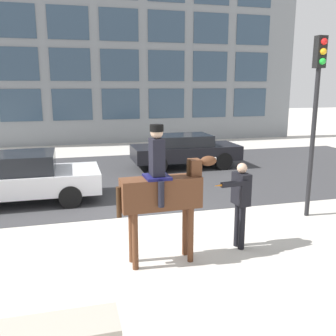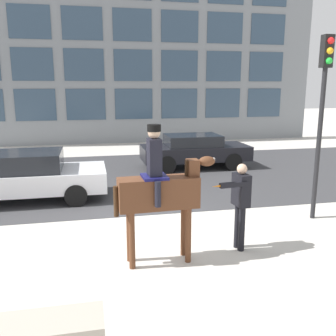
% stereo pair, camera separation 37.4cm
% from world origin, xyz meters
% --- Properties ---
extents(ground_plane, '(80.00, 80.00, 0.00)m').
position_xyz_m(ground_plane, '(0.00, 0.00, 0.00)').
color(ground_plane, beige).
extents(road_surface, '(23.93, 8.50, 0.01)m').
position_xyz_m(road_surface, '(0.00, 4.75, 0.00)').
color(road_surface, '#38383A').
rests_on(road_surface, ground_plane).
extents(office_building_facade, '(23.93, 0.33, 14.32)m').
position_xyz_m(office_building_facade, '(0.00, 12.99, 7.17)').
color(office_building_facade, gray).
rests_on(office_building_facade, ground_plane).
extents(mounted_horse_lead, '(1.87, 0.65, 2.56)m').
position_xyz_m(mounted_horse_lead, '(0.01, -2.02, 1.38)').
color(mounted_horse_lead, '#59331E').
rests_on(mounted_horse_lead, ground_plane).
extents(pedestrian_bystander, '(0.82, 0.50, 1.75)m').
position_xyz_m(pedestrian_bystander, '(1.64, -1.83, 1.03)').
color(pedestrian_bystander, black).
rests_on(pedestrian_bystander, ground_plane).
extents(street_car_near_lane, '(4.42, 1.93, 1.39)m').
position_xyz_m(street_car_near_lane, '(-3.02, 2.51, 0.72)').
color(street_car_near_lane, silver).
rests_on(street_car_near_lane, ground_plane).
extents(street_car_far_lane, '(4.21, 1.79, 1.32)m').
position_xyz_m(street_car_far_lane, '(2.85, 5.71, 0.71)').
color(street_car_far_lane, black).
rests_on(street_car_far_lane, ground_plane).
extents(traffic_light, '(0.24, 0.29, 4.33)m').
position_xyz_m(traffic_light, '(4.14, -0.52, 2.88)').
color(traffic_light, black).
rests_on(traffic_light, ground_plane).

